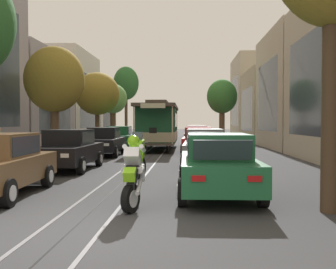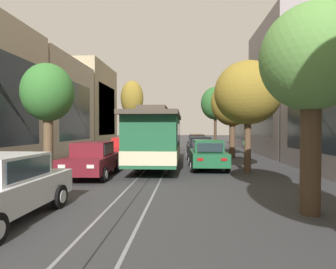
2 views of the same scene
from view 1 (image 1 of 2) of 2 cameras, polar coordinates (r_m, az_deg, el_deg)
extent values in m
plane|color=#38383A|center=(25.83, -1.60, -2.34)|extent=(160.00, 160.00, 0.00)
cube|color=gray|center=(28.72, -2.21, -1.91)|extent=(0.08, 56.64, 0.01)
cube|color=gray|center=(28.65, -0.09, -1.92)|extent=(0.08, 56.64, 0.01)
cube|color=black|center=(28.68, -1.15, -1.92)|extent=(0.03, 56.64, 0.01)
cube|color=gray|center=(31.01, -19.94, 4.90)|extent=(4.52, 9.43, 7.19)
cube|color=#2D3842|center=(30.20, -16.00, 4.34)|extent=(0.04, 6.81, 4.31)
cube|color=beige|center=(40.36, -15.32, 5.30)|extent=(5.66, 9.43, 8.74)
cube|color=#2D3842|center=(39.55, -11.43, 4.77)|extent=(0.04, 6.81, 5.24)
cube|color=beige|center=(49.68, -11.96, 3.40)|extent=(5.95, 9.43, 6.56)
cube|color=#2D3842|center=(49.00, -8.61, 3.06)|extent=(0.04, 6.81, 3.93)
cube|color=#2D3842|center=(19.75, 19.86, 6.91)|extent=(0.04, 6.81, 4.88)
cube|color=#BCAD93|center=(29.66, 18.05, 6.13)|extent=(4.02, 9.43, 8.30)
cube|color=#2D3842|center=(29.18, 14.25, 5.42)|extent=(0.04, 6.81, 4.98)
cube|color=tan|center=(39.11, 14.53, 4.02)|extent=(4.35, 9.43, 6.83)
cube|color=#2D3842|center=(38.72, 11.40, 3.56)|extent=(0.04, 6.81, 4.10)
cube|color=#BCAD93|center=(48.80, 12.66, 5.29)|extent=(5.09, 9.43, 9.73)
cube|color=#2D3842|center=(48.41, 9.70, 4.76)|extent=(0.04, 6.81, 5.84)
cube|color=#2D3842|center=(11.97, -21.23, -1.23)|extent=(1.30, 0.24, 0.45)
cube|color=#2D3842|center=(10.60, -19.88, -1.49)|extent=(0.09, 1.81, 0.47)
cube|color=#B21414|center=(12.59, -17.43, -3.38)|extent=(0.28, 0.05, 0.12)
cube|color=#B21414|center=(12.98, -22.12, -3.27)|extent=(0.28, 0.05, 0.12)
cylinder|color=black|center=(9.29, -22.31, -7.93)|extent=(0.22, 0.65, 0.64)
cylinder|color=silver|center=(9.24, -21.68, -7.97)|extent=(0.03, 0.35, 0.35)
cylinder|color=black|center=(11.76, -17.18, -5.84)|extent=(0.22, 0.65, 0.64)
cylinder|color=silver|center=(11.72, -16.66, -5.86)|extent=(0.03, 0.35, 0.35)
cube|color=black|center=(15.76, -14.30, -2.68)|extent=(1.85, 4.32, 0.66)
cube|color=black|center=(15.87, -14.15, -0.37)|extent=(1.50, 2.08, 0.60)
cube|color=#2D3842|center=(15.07, -15.12, -0.57)|extent=(1.33, 0.24, 0.47)
cube|color=#2D3842|center=(17.00, -12.94, -0.29)|extent=(1.30, 0.21, 0.45)
cube|color=#2D3842|center=(15.66, -11.54, -0.38)|extent=(0.05, 1.81, 0.47)
cube|color=#2D3842|center=(16.11, -16.69, -0.36)|extent=(0.05, 1.81, 0.47)
cube|color=white|center=(13.54, -14.85, -3.00)|extent=(0.28, 0.04, 0.14)
cube|color=#B21414|center=(17.68, -10.44, -1.85)|extent=(0.28, 0.04, 0.12)
cube|color=white|center=(13.93, -19.22, -2.90)|extent=(0.28, 0.04, 0.14)
cube|color=#B21414|center=(17.98, -13.89, -1.81)|extent=(0.28, 0.04, 0.12)
cylinder|color=black|center=(14.27, -12.56, -4.47)|extent=(0.21, 0.64, 0.64)
cylinder|color=silver|center=(14.24, -12.13, -4.48)|extent=(0.02, 0.35, 0.35)
cylinder|color=black|center=(14.85, -19.12, -4.28)|extent=(0.21, 0.64, 0.64)
cylinder|color=silver|center=(14.89, -19.51, -4.27)|extent=(0.02, 0.35, 0.35)
cylinder|color=black|center=(16.83, -10.04, -3.50)|extent=(0.21, 0.64, 0.64)
cylinder|color=silver|center=(16.81, -9.68, -3.50)|extent=(0.02, 0.35, 0.35)
cylinder|color=black|center=(17.33, -15.72, -3.39)|extent=(0.21, 0.64, 0.64)
cylinder|color=silver|center=(17.36, -16.06, -3.38)|extent=(0.02, 0.35, 0.35)
cube|color=black|center=(21.92, -9.36, -1.40)|extent=(1.88, 4.33, 0.66)
cube|color=black|center=(22.04, -9.29, 0.26)|extent=(1.51, 2.09, 0.60)
cube|color=#2D3842|center=(21.22, -9.73, 0.14)|extent=(1.34, 0.24, 0.47)
cube|color=#2D3842|center=(23.21, -8.73, 0.29)|extent=(1.30, 0.22, 0.45)
cube|color=#2D3842|center=(21.91, -7.37, 0.26)|extent=(0.06, 1.81, 0.47)
cube|color=#2D3842|center=(22.20, -11.19, 0.26)|extent=(0.06, 1.81, 0.47)
cube|color=white|center=(19.69, -8.99, -1.47)|extent=(0.28, 0.04, 0.14)
cube|color=#B21414|center=(23.95, -7.04, -0.88)|extent=(0.28, 0.04, 0.12)
cube|color=white|center=(19.93, -12.15, -1.45)|extent=(0.28, 0.04, 0.14)
cube|color=#B21414|center=(24.14, -9.66, -0.87)|extent=(0.28, 0.04, 0.12)
cylinder|color=black|center=(20.48, -7.66, -2.54)|extent=(0.21, 0.64, 0.64)
cylinder|color=silver|center=(20.46, -7.36, -2.55)|extent=(0.03, 0.35, 0.35)
cylinder|color=black|center=(20.84, -12.45, -2.49)|extent=(0.21, 0.64, 0.64)
cylinder|color=silver|center=(20.87, -12.74, -2.49)|extent=(0.03, 0.35, 0.35)
cylinder|color=black|center=(23.10, -6.57, -2.04)|extent=(0.21, 0.64, 0.64)
cylinder|color=silver|center=(23.09, -6.30, -2.05)|extent=(0.03, 0.35, 0.35)
cylinder|color=black|center=(23.43, -10.83, -2.01)|extent=(0.21, 0.64, 0.64)
cylinder|color=silver|center=(23.45, -11.10, -2.01)|extent=(0.03, 0.35, 0.35)
cube|color=#1E6038|center=(27.56, -7.15, -0.74)|extent=(1.91, 4.35, 0.66)
cube|color=#1E6038|center=(27.69, -7.11, 0.58)|extent=(1.53, 2.10, 0.60)
cube|color=#2D3842|center=(26.86, -7.37, 0.50)|extent=(1.34, 0.26, 0.47)
cube|color=#2D3842|center=(28.86, -6.76, 0.59)|extent=(1.30, 0.23, 0.45)
cube|color=#2D3842|center=(27.59, -5.57, 0.58)|extent=(0.08, 1.81, 0.47)
cube|color=#2D3842|center=(27.81, -8.63, 0.58)|extent=(0.08, 1.81, 0.47)
cube|color=white|center=(25.34, -6.63, -0.73)|extent=(0.28, 0.05, 0.14)
cube|color=#B21414|center=(29.62, -5.46, -0.36)|extent=(0.28, 0.05, 0.12)
cube|color=white|center=(25.52, -9.11, -0.73)|extent=(0.28, 0.05, 0.14)
cube|color=#B21414|center=(29.77, -7.59, -0.36)|extent=(0.28, 0.05, 0.12)
cylinder|color=black|center=(26.14, -5.67, -1.59)|extent=(0.22, 0.64, 0.64)
cylinder|color=silver|center=(26.12, -5.43, -1.59)|extent=(0.03, 0.35, 0.35)
cylinder|color=black|center=(26.41, -9.47, -1.57)|extent=(0.22, 0.64, 0.64)
cylinder|color=silver|center=(26.43, -9.70, -1.57)|extent=(0.03, 0.35, 0.35)
cylinder|color=black|center=(28.78, -5.02, -1.28)|extent=(0.22, 0.64, 0.64)
cylinder|color=silver|center=(28.77, -4.80, -1.28)|extent=(0.03, 0.35, 0.35)
cylinder|color=black|center=(29.03, -8.47, -1.27)|extent=(0.22, 0.64, 0.64)
cylinder|color=silver|center=(29.05, -8.69, -1.26)|extent=(0.03, 0.35, 0.35)
cube|color=#1E6038|center=(10.02, 7.22, -5.19)|extent=(1.83, 4.31, 0.66)
cube|color=#1E6038|center=(9.82, 7.31, -1.65)|extent=(1.49, 2.08, 0.60)
cube|color=#2D3842|center=(10.65, 6.92, -1.48)|extent=(1.33, 0.23, 0.47)
cube|color=#2D3842|center=(8.64, 7.97, -2.25)|extent=(1.30, 0.21, 0.45)
cube|color=#2D3842|center=(9.78, 2.94, -1.65)|extent=(0.04, 1.81, 0.47)
cube|color=#2D3842|center=(9.91, 11.62, -1.64)|extent=(0.04, 1.81, 0.47)
cube|color=white|center=(12.13, 3.73, -3.49)|extent=(0.28, 0.04, 0.14)
cube|color=#B21414|center=(7.84, 4.46, -6.42)|extent=(0.28, 0.04, 0.12)
cube|color=white|center=(12.21, 8.99, -3.48)|extent=(0.28, 0.04, 0.14)
cube|color=#B21414|center=(7.96, 12.56, -6.33)|extent=(0.28, 0.04, 0.12)
cylinder|color=black|center=(11.35, 2.19, -6.04)|extent=(0.20, 0.64, 0.64)
cylinder|color=silver|center=(11.35, 1.63, -6.03)|extent=(0.02, 0.35, 0.35)
cylinder|color=black|center=(11.48, 11.06, -5.98)|extent=(0.20, 0.64, 0.64)
cylinder|color=silver|center=(11.50, 11.60, -5.97)|extent=(0.02, 0.35, 0.35)
cylinder|color=black|center=(8.72, 2.12, -8.43)|extent=(0.20, 0.64, 0.64)
cylinder|color=silver|center=(8.72, 1.39, -8.43)|extent=(0.02, 0.35, 0.35)
cylinder|color=black|center=(8.89, 13.66, -8.28)|extent=(0.20, 0.64, 0.64)
cylinder|color=silver|center=(8.91, 14.36, -8.27)|extent=(0.02, 0.35, 0.35)
cube|color=slate|center=(16.99, 5.38, -2.31)|extent=(1.92, 4.35, 0.66)
cube|color=slate|center=(16.80, 5.39, -0.21)|extent=(1.53, 2.10, 0.60)
cube|color=#2D3842|center=(17.64, 5.35, -0.18)|extent=(1.34, 0.26, 0.47)
cube|color=#2D3842|center=(15.62, 5.46, -0.43)|extent=(1.30, 0.23, 0.45)
cube|color=#2D3842|center=(16.81, 2.84, -0.20)|extent=(0.08, 1.81, 0.47)
cube|color=#2D3842|center=(16.83, 7.94, -0.21)|extent=(0.08, 1.81, 0.47)
cube|color=white|center=(19.13, 3.60, -1.55)|extent=(0.28, 0.05, 0.14)
cube|color=#B21414|center=(14.82, 3.35, -2.53)|extent=(0.28, 0.05, 0.12)
cube|color=white|center=(19.15, 6.94, -1.55)|extent=(0.28, 0.05, 0.14)
cube|color=#B21414|center=(14.85, 7.67, -2.53)|extent=(0.28, 0.05, 0.12)
cylinder|color=black|center=(18.35, 2.55, -3.03)|extent=(0.22, 0.65, 0.64)
cylinder|color=silver|center=(18.35, 2.21, -3.03)|extent=(0.03, 0.35, 0.35)
cylinder|color=black|center=(18.37, 8.05, -3.04)|extent=(0.22, 0.65, 0.64)
cylinder|color=silver|center=(18.38, 8.40, -3.04)|extent=(0.03, 0.35, 0.35)
cylinder|color=black|center=(15.69, 2.23, -3.86)|extent=(0.22, 0.65, 0.64)
cylinder|color=silver|center=(15.70, 1.83, -3.85)|extent=(0.03, 0.35, 0.35)
cylinder|color=black|center=(15.73, 8.67, -3.86)|extent=(0.22, 0.65, 0.64)
cylinder|color=silver|center=(15.73, 9.07, -3.86)|extent=(0.03, 0.35, 0.35)
cube|color=red|center=(23.01, 4.46, -1.23)|extent=(1.95, 4.36, 0.66)
cube|color=red|center=(22.84, 4.47, 0.33)|extent=(1.55, 2.11, 0.60)
cube|color=#2D3842|center=(23.67, 4.48, 0.33)|extent=(1.34, 0.27, 0.47)
cube|color=#2D3842|center=(21.65, 4.44, 0.19)|extent=(1.30, 0.24, 0.45)
cube|color=#2D3842|center=(22.85, 2.59, 0.33)|extent=(0.09, 1.81, 0.47)
cube|color=#2D3842|center=(22.84, 6.34, 0.32)|extent=(0.09, 1.81, 0.47)
cube|color=white|center=(25.17, 3.23, -0.74)|extent=(0.28, 0.05, 0.14)
cube|color=#B21414|center=(20.86, 2.89, -1.27)|extent=(0.28, 0.05, 0.12)
cube|color=white|center=(25.17, 5.77, -0.75)|extent=(0.28, 0.05, 0.14)
cube|color=#B21414|center=(20.85, 5.96, -1.28)|extent=(0.28, 0.05, 0.12)
cylinder|color=black|center=(24.38, 2.41, -1.83)|extent=(0.22, 0.65, 0.64)
cylinder|color=silver|center=(24.39, 2.16, -1.83)|extent=(0.03, 0.35, 0.35)
cylinder|color=black|center=(24.37, 6.55, -1.84)|extent=(0.22, 0.65, 0.64)
cylinder|color=silver|center=(24.37, 6.81, -1.84)|extent=(0.03, 0.35, 0.35)
cylinder|color=black|center=(21.73, 2.11, -2.28)|extent=(0.22, 0.65, 0.64)
cylinder|color=silver|center=(21.73, 1.82, -2.28)|extent=(0.03, 0.35, 0.35)
cylinder|color=black|center=(21.71, 6.76, -2.29)|extent=(0.22, 0.65, 0.64)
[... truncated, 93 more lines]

